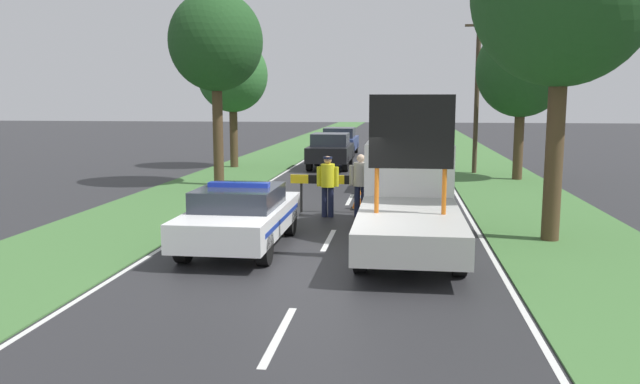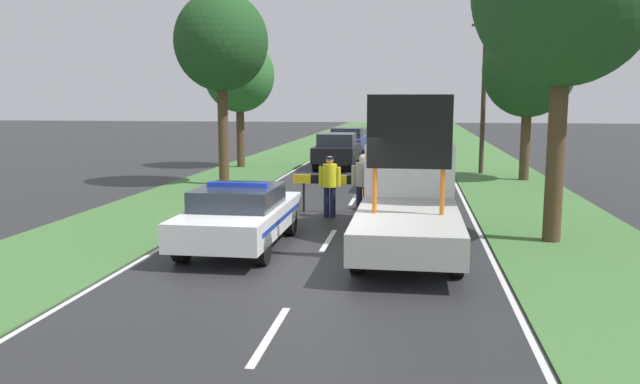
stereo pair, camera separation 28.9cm
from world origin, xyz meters
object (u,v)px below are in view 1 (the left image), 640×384
object	(u,v)px
queued_car_hatch_blue	(340,141)
road_barrier	(344,182)
police_officer	(328,181)
pedestrian_civilian	(361,180)
queued_car_sedan_black	(331,150)
roadside_tree_mid_right	(233,76)
roadside_tree_mid_left	(216,43)
work_truck	(409,195)
traffic_cone_centre_front	(259,202)
utility_pole	(477,90)
roadside_tree_near_right	(522,70)
traffic_cone_near_police	(359,198)
police_car	(241,215)
queued_car_suv_grey	(400,168)

from	to	relation	value
queued_car_hatch_blue	road_barrier	bearing A→B (deg)	96.02
police_officer	pedestrian_civilian	distance (m)	0.91
queued_car_sedan_black	roadside_tree_mid_right	bearing A→B (deg)	2.75
roadside_tree_mid_left	roadside_tree_mid_right	world-z (taller)	roadside_tree_mid_left
work_truck	traffic_cone_centre_front	distance (m)	5.15
roadside_tree_mid_left	roadside_tree_mid_right	distance (m)	6.47
utility_pole	roadside_tree_near_right	bearing A→B (deg)	-54.96
pedestrian_civilian	traffic_cone_near_police	distance (m)	1.42
queued_car_sedan_black	queued_car_hatch_blue	xyz separation A→B (m)	(-0.29, 7.35, -0.05)
work_truck	road_barrier	xyz separation A→B (m)	(-1.78, 3.45, -0.17)
work_truck	police_officer	size ratio (longest dim) A/B	3.74
police_officer	queued_car_sedan_black	xyz separation A→B (m)	(-1.32, 12.39, -0.14)
police_car	queued_car_suv_grey	world-z (taller)	queued_car_suv_grey
traffic_cone_centre_front	queued_car_hatch_blue	distance (m)	19.56
traffic_cone_near_police	queued_car_hatch_blue	distance (m)	18.52
road_barrier	queued_car_hatch_blue	world-z (taller)	queued_car_hatch_blue
queued_car_hatch_blue	traffic_cone_near_police	bearing A→B (deg)	97.42
roadside_tree_mid_left	pedestrian_civilian	bearing A→B (deg)	-44.92
police_officer	traffic_cone_centre_front	bearing A→B (deg)	14.85
road_barrier	pedestrian_civilian	size ratio (longest dim) A/B	1.78
queued_car_suv_grey	roadside_tree_mid_right	world-z (taller)	roadside_tree_mid_right
roadside_tree_mid_right	work_truck	bearing A→B (deg)	-61.39
road_barrier	traffic_cone_centre_front	world-z (taller)	road_barrier
traffic_cone_near_police	queued_car_suv_grey	world-z (taller)	queued_car_suv_grey
utility_pole	roadside_tree_mid_left	bearing A→B (deg)	-152.35
queued_car_suv_grey	roadside_tree_near_right	distance (m)	6.94
traffic_cone_near_police	queued_car_suv_grey	size ratio (longest dim) A/B	0.16
traffic_cone_near_police	queued_car_sedan_black	world-z (taller)	queued_car_sedan_black
traffic_cone_near_police	work_truck	bearing A→B (deg)	-71.31
work_truck	roadside_tree_mid_left	distance (m)	11.91
road_barrier	police_car	bearing A→B (deg)	-119.90
police_officer	roadside_tree_near_right	distance (m)	11.74
police_officer	utility_pole	world-z (taller)	utility_pole
queued_car_hatch_blue	roadside_tree_mid_left	xyz separation A→B (m)	(-3.23, -13.87, 4.49)
queued_car_suv_grey	traffic_cone_centre_front	bearing A→B (deg)	53.28
queued_car_hatch_blue	roadside_tree_mid_right	distance (m)	9.42
pedestrian_civilian	queued_car_sedan_black	bearing A→B (deg)	71.68
work_truck	road_barrier	size ratio (longest dim) A/B	2.04
road_barrier	police_officer	xyz separation A→B (m)	(-0.40, -0.68, 0.11)
work_truck	queued_car_hatch_blue	distance (m)	22.83
police_officer	pedestrian_civilian	bearing A→B (deg)	-151.19
traffic_cone_near_police	utility_pole	size ratio (longest dim) A/B	0.10
queued_car_suv_grey	queued_car_hatch_blue	size ratio (longest dim) A/B	0.93
police_officer	traffic_cone_near_police	xyz separation A→B (m)	(0.78, 1.38, -0.68)
work_truck	police_officer	distance (m)	3.53
queued_car_sedan_black	roadside_tree_mid_right	size ratio (longest dim) A/B	0.68
police_car	road_barrier	bearing A→B (deg)	70.78
work_truck	queued_car_sedan_black	bearing A→B (deg)	-74.96
roadside_tree_mid_right	road_barrier	bearing A→B (deg)	-61.02
police_car	pedestrian_civilian	world-z (taller)	pedestrian_civilian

